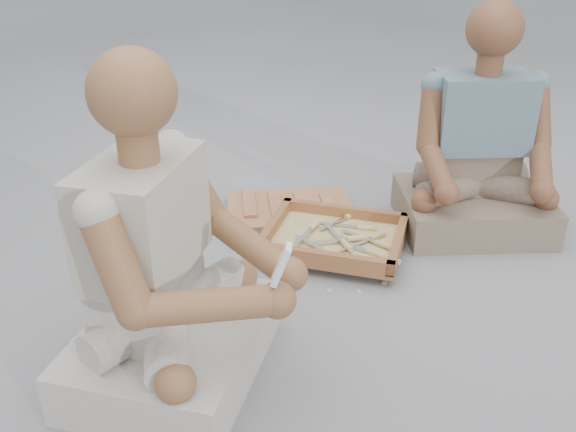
# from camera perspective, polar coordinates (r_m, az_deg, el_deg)

# --- Properties ---
(ground) EXTENTS (60.00, 60.00, 0.00)m
(ground) POSITION_cam_1_polar(r_m,az_deg,el_deg) (2.11, 0.72, -8.79)
(ground) COLOR gray
(ground) RESTS_ON ground
(carved_panel) EXTENTS (0.59, 0.46, 0.04)m
(carved_panel) POSITION_cam_1_polar(r_m,az_deg,el_deg) (2.73, 0.20, 0.54)
(carved_panel) COLOR #955B39
(carved_panel) RESTS_ON ground
(tool_tray) EXTENTS (0.57, 0.49, 0.07)m
(tool_tray) POSITION_cam_1_polar(r_m,az_deg,el_deg) (2.44, 4.13, -1.97)
(tool_tray) COLOR brown
(tool_tray) RESTS_ON carved_panel
(chisel_0) EXTENTS (0.20, 0.12, 0.02)m
(chisel_0) POSITION_cam_1_polar(r_m,az_deg,el_deg) (2.32, 8.65, -3.68)
(chisel_0) COLOR silver
(chisel_0) RESTS_ON tool_tray
(chisel_1) EXTENTS (0.19, 0.14, 0.02)m
(chisel_1) POSITION_cam_1_polar(r_m,az_deg,el_deg) (2.35, 7.36, -3.17)
(chisel_1) COLOR silver
(chisel_1) RESTS_ON tool_tray
(chisel_2) EXTENTS (0.21, 0.09, 0.02)m
(chisel_2) POSITION_cam_1_polar(r_m,az_deg,el_deg) (2.41, 5.56, -2.01)
(chisel_2) COLOR silver
(chisel_2) RESTS_ON tool_tray
(chisel_3) EXTENTS (0.10, 0.21, 0.02)m
(chisel_3) POSITION_cam_1_polar(r_m,az_deg,el_deg) (2.30, 6.00, -3.66)
(chisel_3) COLOR silver
(chisel_3) RESTS_ON tool_tray
(chisel_4) EXTENTS (0.22, 0.05, 0.02)m
(chisel_4) POSITION_cam_1_polar(r_m,az_deg,el_deg) (2.51, 6.51, -1.01)
(chisel_4) COLOR silver
(chisel_4) RESTS_ON tool_tray
(chisel_5) EXTENTS (0.09, 0.21, 0.02)m
(chisel_5) POSITION_cam_1_polar(r_m,az_deg,el_deg) (2.47, 2.15, -1.01)
(chisel_5) COLOR silver
(chisel_5) RESTS_ON tool_tray
(chisel_6) EXTENTS (0.19, 0.14, 0.02)m
(chisel_6) POSITION_cam_1_polar(r_m,az_deg,el_deg) (2.39, 8.10, -2.41)
(chisel_6) COLOR silver
(chisel_6) RESTS_ON tool_tray
(chisel_7) EXTENTS (0.12, 0.20, 0.02)m
(chisel_7) POSITION_cam_1_polar(r_m,az_deg,el_deg) (2.38, 5.02, -2.37)
(chisel_7) COLOR silver
(chisel_7) RESTS_ON tool_tray
(chisel_8) EXTENTS (0.17, 0.16, 0.02)m
(chisel_8) POSITION_cam_1_polar(r_m,az_deg,el_deg) (2.43, 7.57, -1.93)
(chisel_8) COLOR silver
(chisel_8) RESTS_ON tool_tray
(chisel_9) EXTENTS (0.18, 0.16, 0.02)m
(chisel_9) POSITION_cam_1_polar(r_m,az_deg,el_deg) (2.31, 3.52, -3.15)
(chisel_9) COLOR silver
(chisel_9) RESTS_ON tool_tray
(chisel_10) EXTENTS (0.16, 0.18, 0.02)m
(chisel_10) POSITION_cam_1_polar(r_m,az_deg,el_deg) (2.58, 5.37, -0.03)
(chisel_10) COLOR silver
(chisel_10) RESTS_ON tool_tray
(wood_chip_0) EXTENTS (0.02, 0.02, 0.00)m
(wood_chip_0) POSITION_cam_1_polar(r_m,az_deg,el_deg) (2.77, 0.06, 0.59)
(wood_chip_0) COLOR #D9C080
(wood_chip_0) RESTS_ON ground
(wood_chip_1) EXTENTS (0.02, 0.02, 0.00)m
(wood_chip_1) POSITION_cam_1_polar(r_m,az_deg,el_deg) (2.38, -0.24, -4.22)
(wood_chip_1) COLOR #D9C080
(wood_chip_1) RESTS_ON ground
(wood_chip_2) EXTENTS (0.02, 0.02, 0.00)m
(wood_chip_2) POSITION_cam_1_polar(r_m,az_deg,el_deg) (2.61, 3.45, -1.28)
(wood_chip_2) COLOR #D9C080
(wood_chip_2) RESTS_ON ground
(wood_chip_3) EXTENTS (0.02, 0.02, 0.00)m
(wood_chip_3) POSITION_cam_1_polar(r_m,az_deg,el_deg) (2.30, 8.55, -5.84)
(wood_chip_3) COLOR #D9C080
(wood_chip_3) RESTS_ON ground
(wood_chip_4) EXTENTS (0.02, 0.02, 0.00)m
(wood_chip_4) POSITION_cam_1_polar(r_m,az_deg,el_deg) (2.40, 7.51, -4.14)
(wood_chip_4) COLOR #D9C080
(wood_chip_4) RESTS_ON ground
(wood_chip_5) EXTENTS (0.02, 0.02, 0.00)m
(wood_chip_5) POSITION_cam_1_polar(r_m,az_deg,el_deg) (2.60, 2.96, -1.37)
(wood_chip_5) COLOR #D9C080
(wood_chip_5) RESTS_ON ground
(wood_chip_6) EXTENTS (0.02, 0.02, 0.00)m
(wood_chip_6) POSITION_cam_1_polar(r_m,az_deg,el_deg) (2.23, 3.68, -6.63)
(wood_chip_6) COLOR #D9C080
(wood_chip_6) RESTS_ON ground
(wood_chip_7) EXTENTS (0.02, 0.02, 0.00)m
(wood_chip_7) POSITION_cam_1_polar(r_m,az_deg,el_deg) (2.23, 6.29, -6.71)
(wood_chip_7) COLOR #D9C080
(wood_chip_7) RESTS_ON ground
(wood_chip_8) EXTENTS (0.02, 0.02, 0.00)m
(wood_chip_8) POSITION_cam_1_polar(r_m,az_deg,el_deg) (2.63, -1.25, -1.01)
(wood_chip_8) COLOR #D9C080
(wood_chip_8) RESTS_ON ground
(wood_chip_9) EXTENTS (0.02, 0.02, 0.00)m
(wood_chip_9) POSITION_cam_1_polar(r_m,az_deg,el_deg) (2.65, -0.77, -0.71)
(wood_chip_9) COLOR #D9C080
(wood_chip_9) RESTS_ON ground
(wood_chip_10) EXTENTS (0.02, 0.02, 0.00)m
(wood_chip_10) POSITION_cam_1_polar(r_m,az_deg,el_deg) (2.34, 5.75, -4.99)
(wood_chip_10) COLOR #D9C080
(wood_chip_10) RESTS_ON ground
(wood_chip_11) EXTENTS (0.02, 0.02, 0.00)m
(wood_chip_11) POSITION_cam_1_polar(r_m,az_deg,el_deg) (2.41, 8.24, -4.14)
(wood_chip_11) COLOR #D9C080
(wood_chip_11) RESTS_ON ground
(craftsman) EXTENTS (0.65, 0.65, 0.92)m
(craftsman) POSITION_cam_1_polar(r_m,az_deg,el_deg) (1.75, -10.88, -5.28)
(craftsman) COLOR beige
(craftsman) RESTS_ON ground
(companion) EXTENTS (0.64, 0.54, 0.89)m
(companion) POSITION_cam_1_polar(r_m,az_deg,el_deg) (2.63, 16.58, 4.97)
(companion) COLOR #7E6D5A
(companion) RESTS_ON ground
(mobile_phone) EXTENTS (0.05, 0.05, 0.11)m
(mobile_phone) POSITION_cam_1_polar(r_m,az_deg,el_deg) (1.53, -0.60, -4.34)
(mobile_phone) COLOR white
(mobile_phone) RESTS_ON craftsman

